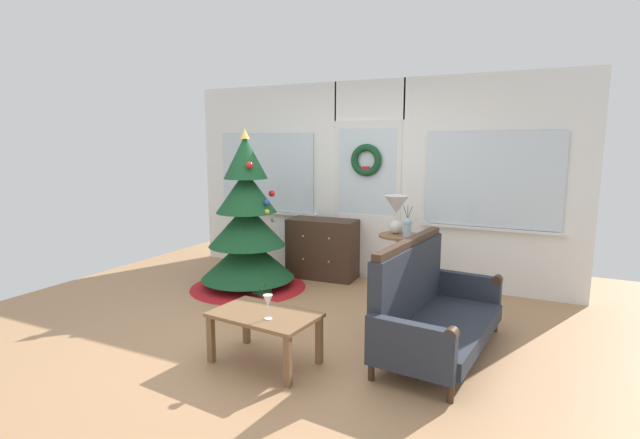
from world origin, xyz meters
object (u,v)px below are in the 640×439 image
Objects in this scene: christmas_tree at (247,234)px; wine_glass at (268,302)px; table_lamp at (396,209)px; gift_box at (262,289)px; dresser_cabinet at (323,249)px; coffee_table at (265,321)px; side_table at (399,253)px; settee_sofa at (429,308)px; flower_vase at (407,226)px.

christmas_tree reaches higher than wine_glass.
gift_box is at bearing -151.99° from table_lamp.
dresser_cabinet is at bearing 106.52° from wine_glass.
christmas_tree is at bearing 128.26° from coffee_table.
table_lamp is (1.08, -0.30, 0.63)m from dresser_cabinet.
christmas_tree is at bearing -165.77° from side_table.
side_table is (-0.64, 1.28, 0.14)m from settee_sofa.
wine_glass reaches higher than gift_box.
wine_glass is at bearing -45.19° from coffee_table.
settee_sofa reaches higher than side_table.
coffee_table is (0.65, -2.43, -0.03)m from dresser_cabinet.
side_table is at bearing 149.04° from flower_vase.
settee_sofa is at bearing -42.23° from dresser_cabinet.
table_lamp is at bearing 15.94° from christmas_tree.
christmas_tree is 10.99× the size of gift_box.
flower_vase is at bearing 73.83° from coffee_table.
flower_vase is at bearing -18.01° from dresser_cabinet.
christmas_tree is at bearing -168.24° from flower_vase.
settee_sofa is (1.79, -1.62, -0.01)m from dresser_cabinet.
settee_sofa reaches higher than wine_glass.
settee_sofa is 1.63m from table_lamp.
wine_glass is (0.75, -2.53, 0.17)m from dresser_cabinet.
christmas_tree is 2.19× the size of coffee_table.
flower_vase reaches higher than side_table.
settee_sofa is 4.66× the size of flower_vase.
side_table is at bearing -16.75° from dresser_cabinet.
wine_glass is 1.11× the size of gift_box.
settee_sofa is 2.18m from gift_box.
wine_glass is 1.89m from gift_box.
settee_sofa is 9.28× the size of gift_box.
flower_vase is 0.40× the size of coffee_table.
side_table is 4.18× the size of gift_box.
gift_box is (-2.08, 0.59, -0.29)m from settee_sofa.
christmas_tree is 2.23m from wine_glass.
dresser_cabinet is 1.04× the size of coffee_table.
dresser_cabinet is 5.23× the size of gift_box.
wine_glass is at bearing -73.48° from dresser_cabinet.
settee_sofa is (2.43, -0.83, -0.30)m from christmas_tree.
dresser_cabinet is 1.11m from gift_box.
dresser_cabinet is at bearing 137.77° from settee_sofa.
side_table is 3.77× the size of wine_glass.
flower_vase reaches higher than wine_glass.
settee_sofa reaches higher than dresser_cabinet.
table_lamp is at bearing 146.31° from side_table.
flower_vase is 2.17m from coffee_table.
dresser_cabinet is at bearing 163.25° from side_table.
coffee_table is 1.71m from gift_box.
gift_box is at bearing -157.66° from flower_vase.
coffee_table is 4.54× the size of wine_glass.
coffee_table reaches higher than gift_box.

